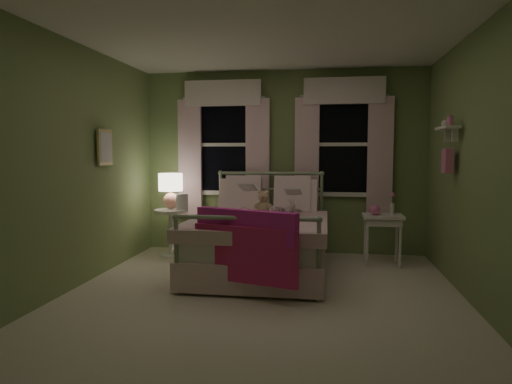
% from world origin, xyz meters
% --- Properties ---
extents(room_shell, '(4.20, 4.20, 4.20)m').
position_xyz_m(room_shell, '(0.00, 0.00, 1.30)').
color(room_shell, '#F0E6CF').
rests_on(room_shell, ground).
extents(bed, '(1.58, 2.04, 1.18)m').
position_xyz_m(bed, '(-0.15, 0.91, 0.38)').
color(bed, white).
rests_on(bed, ground).
extents(pink_throw, '(1.07, 0.48, 0.71)m').
position_xyz_m(pink_throw, '(-0.15, -0.12, 0.61)').
color(pink_throw, '#D3299B').
rests_on(pink_throw, bed).
extents(child_left, '(0.33, 0.27, 0.77)m').
position_xyz_m(child_left, '(-0.43, 1.33, 0.96)').
color(child_left, '#F7D1DD').
rests_on(child_left, bed).
extents(child_right, '(0.47, 0.43, 0.78)m').
position_xyz_m(child_right, '(0.13, 1.33, 0.96)').
color(child_right, '#F7D1DD').
rests_on(child_right, bed).
extents(book_left, '(0.21, 0.13, 0.26)m').
position_xyz_m(book_left, '(-0.43, 1.08, 0.96)').
color(book_left, beige).
rests_on(book_left, child_left).
extents(book_right, '(0.20, 0.12, 0.26)m').
position_xyz_m(book_right, '(0.13, 1.08, 0.92)').
color(book_right, beige).
rests_on(book_right, child_right).
extents(teddy_bear, '(0.23, 0.19, 0.31)m').
position_xyz_m(teddy_bear, '(-0.15, 1.17, 0.79)').
color(teddy_bear, tan).
rests_on(teddy_bear, bed).
extents(nightstand_left, '(0.46, 0.46, 0.65)m').
position_xyz_m(nightstand_left, '(-1.50, 1.59, 0.42)').
color(nightstand_left, white).
rests_on(nightstand_left, ground).
extents(table_lamp, '(0.33, 0.33, 0.49)m').
position_xyz_m(table_lamp, '(-1.50, 1.59, 0.95)').
color(table_lamp, '#F7A992').
rests_on(table_lamp, nightstand_left).
extents(book_nightstand, '(0.23, 0.27, 0.02)m').
position_xyz_m(book_nightstand, '(-1.40, 1.51, 0.66)').
color(book_nightstand, beige).
rests_on(book_nightstand, nightstand_left).
extents(nightstand_right, '(0.50, 0.40, 0.64)m').
position_xyz_m(nightstand_right, '(1.34, 1.49, 0.55)').
color(nightstand_right, white).
rests_on(nightstand_right, ground).
extents(pink_toy, '(0.14, 0.19, 0.14)m').
position_xyz_m(pink_toy, '(1.24, 1.49, 0.71)').
color(pink_toy, pink).
rests_on(pink_toy, nightstand_right).
extents(bud_vase, '(0.06, 0.06, 0.28)m').
position_xyz_m(bud_vase, '(1.46, 1.54, 0.79)').
color(bud_vase, white).
rests_on(bud_vase, nightstand_right).
extents(window_left, '(1.34, 0.13, 1.96)m').
position_xyz_m(window_left, '(-0.85, 2.03, 1.62)').
color(window_left, black).
rests_on(window_left, room_shell).
extents(window_right, '(1.34, 0.13, 1.96)m').
position_xyz_m(window_right, '(0.85, 2.03, 1.62)').
color(window_right, black).
rests_on(window_right, room_shell).
extents(wall_shelf, '(0.15, 0.50, 0.60)m').
position_xyz_m(wall_shelf, '(1.90, 0.70, 1.52)').
color(wall_shelf, white).
rests_on(wall_shelf, room_shell).
extents(framed_picture, '(0.03, 0.32, 0.42)m').
position_xyz_m(framed_picture, '(-1.95, 0.60, 1.50)').
color(framed_picture, beige).
rests_on(framed_picture, room_shell).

